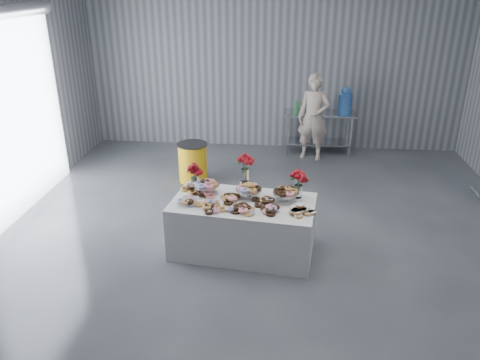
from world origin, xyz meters
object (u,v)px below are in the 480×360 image
object	(u,v)px
water_jug	(345,101)
trash_barrel	(193,162)
prep_table	(319,125)
person	(313,117)
display_table	(243,226)

from	to	relation	value
water_jug	trash_barrel	distance (m)	3.48
prep_table	water_jug	xyz separation A→B (m)	(0.50, -0.00, 0.53)
prep_table	water_jug	world-z (taller)	water_jug
prep_table	person	xyz separation A→B (m)	(-0.15, -0.32, 0.26)
water_jug	display_table	bearing A→B (deg)	-113.29
display_table	trash_barrel	distance (m)	2.62
display_table	trash_barrel	size ratio (longest dim) A/B	2.62
prep_table	water_jug	distance (m)	0.73
person	trash_barrel	xyz separation A→B (m)	(-2.26, -1.42, -0.52)
display_table	prep_table	distance (m)	4.30
person	water_jug	bearing A→B (deg)	40.21
display_table	person	bearing A→B (deg)	73.56
water_jug	trash_barrel	size ratio (longest dim) A/B	0.76
display_table	water_jug	distance (m)	4.53
display_table	prep_table	size ratio (longest dim) A/B	1.27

